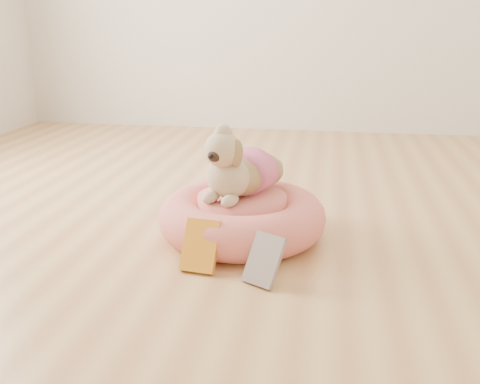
% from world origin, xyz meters
% --- Properties ---
extents(floor, '(4.50, 4.50, 0.00)m').
position_xyz_m(floor, '(0.00, 0.00, 0.00)').
color(floor, tan).
rests_on(floor, ground).
extents(pet_bed, '(0.67, 0.67, 0.17)m').
position_xyz_m(pet_bed, '(0.15, 0.01, 0.08)').
color(pet_bed, '#D9555A').
rests_on(pet_bed, floor).
extents(dog, '(0.42, 0.50, 0.31)m').
position_xyz_m(dog, '(0.14, 0.02, 0.33)').
color(dog, olive).
rests_on(dog, pet_bed).
extents(book_yellow, '(0.14, 0.13, 0.17)m').
position_xyz_m(book_yellow, '(0.06, -0.31, 0.09)').
color(book_yellow, yellow).
rests_on(book_yellow, floor).
extents(book_white, '(0.15, 0.15, 0.16)m').
position_xyz_m(book_white, '(0.29, -0.37, 0.08)').
color(book_white, white).
rests_on(book_white, floor).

